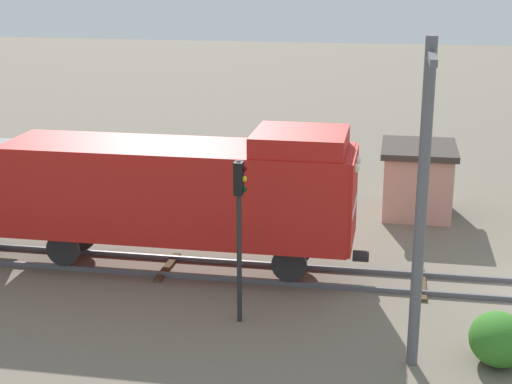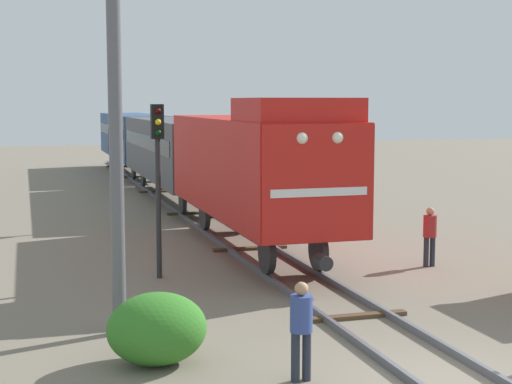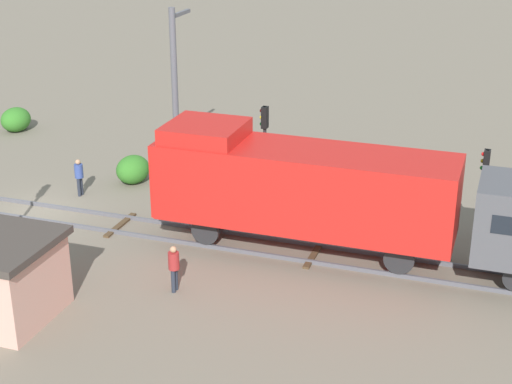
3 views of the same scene
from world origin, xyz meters
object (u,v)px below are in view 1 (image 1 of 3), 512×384
at_px(locomotive, 185,188).
at_px(worker_by_signal, 300,208).
at_px(relay_hut, 417,179).
at_px(catenary_mast, 422,200).
at_px(traffic_signal_mid, 239,213).

relative_size(locomotive, worker_by_signal, 6.82).
distance_m(locomotive, relay_hut, 10.65).
bearing_deg(relay_hut, catenary_mast, 178.77).
xyz_separation_m(locomotive, worker_by_signal, (4.20, -3.18, -1.78)).
bearing_deg(traffic_signal_mid, catenary_mast, -109.41).
xyz_separation_m(locomotive, traffic_signal_mid, (-3.40, -2.45, 0.40)).
xyz_separation_m(traffic_signal_mid, relay_hut, (10.90, -4.98, -1.78)).
bearing_deg(worker_by_signal, relay_hut, -25.28).
distance_m(locomotive, worker_by_signal, 5.56).
height_order(locomotive, traffic_signal_mid, locomotive).
xyz_separation_m(locomotive, catenary_mast, (-5.06, -7.17, 1.53)).
bearing_deg(relay_hut, worker_by_signal, 127.77).
bearing_deg(locomotive, relay_hut, -44.77).
height_order(locomotive, relay_hut, locomotive).
bearing_deg(worker_by_signal, locomotive, 169.83).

